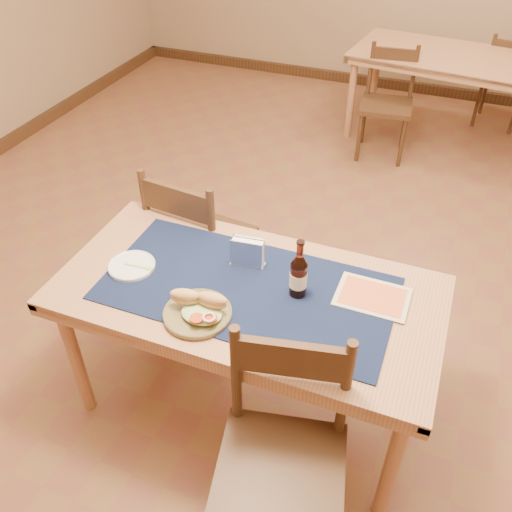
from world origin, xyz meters
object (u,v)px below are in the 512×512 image
(main_table, at_px, (247,303))
(chair_main_far, at_px, (199,241))
(sandwich_plate, at_px, (199,310))
(beer_bottle, at_px, (298,275))
(back_table, at_px, (456,66))
(chair_main_near, at_px, (282,458))
(napkin_holder, at_px, (248,253))

(main_table, bearing_deg, chair_main_far, 134.08)
(sandwich_plate, bearing_deg, beer_bottle, 38.89)
(back_table, relative_size, beer_bottle, 6.61)
(chair_main_near, bearing_deg, main_table, 123.16)
(chair_main_far, height_order, sandwich_plate, chair_main_far)
(chair_main_far, xyz_separation_m, sandwich_plate, (0.37, -0.72, 0.28))
(napkin_holder, bearing_deg, back_table, 78.92)
(napkin_holder, bearing_deg, beer_bottle, -21.04)
(chair_main_far, relative_size, chair_main_near, 1.00)
(chair_main_far, height_order, beer_bottle, beer_bottle)
(chair_main_near, xyz_separation_m, sandwich_plate, (-0.46, 0.32, 0.28))
(sandwich_plate, distance_m, beer_bottle, 0.42)
(back_table, relative_size, chair_main_near, 1.82)
(back_table, height_order, napkin_holder, napkin_holder)
(chair_main_far, height_order, chair_main_near, chair_main_near)
(main_table, relative_size, chair_main_far, 1.65)
(back_table, relative_size, napkin_holder, 11.32)
(chair_main_near, xyz_separation_m, beer_bottle, (-0.14, 0.57, 0.35))
(napkin_holder, bearing_deg, main_table, -68.62)
(beer_bottle, relative_size, napkin_holder, 1.71)
(main_table, xyz_separation_m, chair_main_near, (0.35, -0.53, -0.16))
(chair_main_near, bearing_deg, chair_main_far, 128.90)
(back_table, distance_m, chair_main_far, 2.94)
(main_table, height_order, chair_main_far, chair_main_far)
(chair_main_far, relative_size, sandwich_plate, 3.57)
(main_table, distance_m, sandwich_plate, 0.27)
(back_table, xyz_separation_m, chair_main_near, (-0.21, -3.78, -0.16))
(main_table, relative_size, chair_main_near, 1.64)
(chair_main_near, xyz_separation_m, napkin_holder, (-0.40, 0.67, 0.31))
(chair_main_far, bearing_deg, sandwich_plate, -62.64)
(back_table, xyz_separation_m, sandwich_plate, (-0.67, -3.47, 0.12))
(chair_main_near, bearing_deg, napkin_holder, 120.86)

